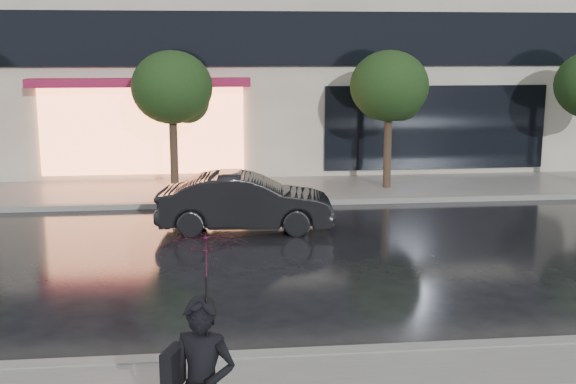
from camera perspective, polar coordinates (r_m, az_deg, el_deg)
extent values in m
plane|color=black|center=(10.86, 4.92, -10.76)|extent=(120.00, 120.00, 0.00)
cube|color=slate|center=(20.61, -0.51, 0.18)|extent=(60.00, 3.50, 0.12)
cube|color=gray|center=(9.93, 6.05, -12.55)|extent=(60.00, 0.25, 0.14)
cube|color=gray|center=(18.90, 0.01, -0.83)|extent=(60.00, 0.25, 0.14)
cube|color=black|center=(21.89, -0.98, 12.01)|extent=(28.00, 0.12, 1.60)
cube|color=#FF8C59|center=(22.01, -11.41, 4.74)|extent=(6.00, 0.10, 2.60)
cube|color=maroon|center=(21.57, -11.64, 8.46)|extent=(6.40, 0.70, 0.25)
cube|color=black|center=(23.02, 11.59, 5.02)|extent=(7.00, 0.10, 2.60)
cylinder|color=#33261C|center=(20.11, -8.99, 2.76)|extent=(0.22, 0.22, 2.20)
ellipsoid|color=black|center=(19.91, -9.17, 8.17)|extent=(2.20, 2.20, 1.98)
sphere|color=black|center=(20.12, -7.95, 7.10)|extent=(1.20, 1.20, 1.20)
cylinder|color=#33261C|center=(20.69, 7.86, 3.04)|extent=(0.22, 0.22, 2.20)
ellipsoid|color=black|center=(20.50, 8.01, 8.30)|extent=(2.20, 2.20, 1.98)
sphere|color=black|center=(20.82, 8.92, 7.22)|extent=(1.20, 1.20, 1.20)
imported|color=black|center=(16.25, -3.39, -0.81)|extent=(4.03, 1.65, 1.30)
imported|color=#3F0B20|center=(6.47, -6.51, -6.61)|extent=(1.11, 1.12, 0.79)
cylinder|color=black|center=(6.62, -6.42, -10.33)|extent=(0.02, 0.02, 0.88)
cube|color=black|center=(6.86, -9.07, -13.57)|extent=(0.23, 0.35, 0.38)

